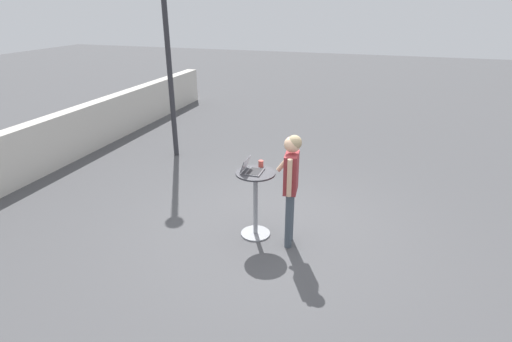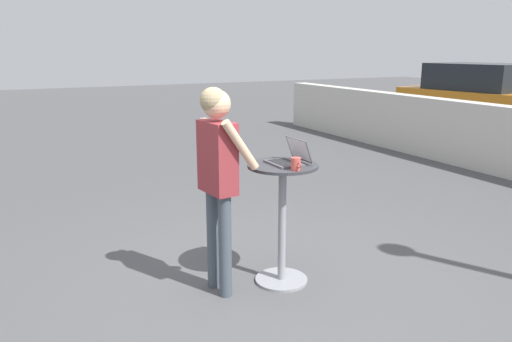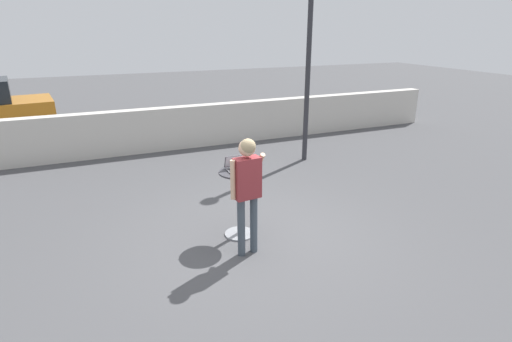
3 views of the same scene
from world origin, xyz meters
The scene contains 7 objects.
ground_plane centered at (0.00, 0.00, 0.00)m, with size 50.00×50.00×0.00m, color #4C4C4F.
pavement_kerb centered at (0.00, 5.50, 0.57)m, with size 16.61×0.35×1.15m.
cafe_table centered at (-0.19, 0.26, 0.65)m, with size 0.61×0.61×1.09m.
laptop centered at (-0.19, 0.32, 1.14)m, with size 0.33×0.31×0.22m.
coffee_mug centered at (0.05, 0.25, 1.15)m, with size 0.12×0.08×0.11m.
standing_person centered at (-0.28, -0.31, 1.13)m, with size 0.52×0.41×1.77m.
street_lamp centered at (2.70, 3.24, 2.80)m, with size 0.32×0.32×4.34m.
Camera 1 is at (-5.50, -1.45, 3.49)m, focal length 28.00 mm.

